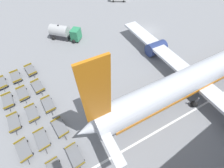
{
  "coord_description": "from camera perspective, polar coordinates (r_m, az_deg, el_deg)",
  "views": [
    {
      "loc": [
        23.99,
        -26.85,
        20.74
      ],
      "look_at": [
        11.55,
        -18.71,
        2.57
      ],
      "focal_mm": 24.0,
      "sensor_mm": 36.0,
      "label": 1
    }
  ],
  "objects": [
    {
      "name": "baggage_dolly_row_mid_a_col_d",
      "position": [
        23.41,
        -25.13,
        -18.58
      ],
      "size": [
        3.64,
        1.66,
        0.92
      ],
      "color": "slate",
      "rests_on": "ground_plane"
    },
    {
      "name": "ground_plane",
      "position": [
        41.55,
        13.79,
        19.36
      ],
      "size": [
        500.0,
        500.0,
        0.0
      ],
      "primitive_type": "plane",
      "color": "gray"
    },
    {
      "name": "airplane",
      "position": [
        28.33,
        30.89,
        3.11
      ],
      "size": [
        40.27,
        43.17,
        13.7
      ],
      "color": "silver",
      "rests_on": "ground_plane"
    },
    {
      "name": "baggage_dolly_row_mid_a_col_b",
      "position": [
        29.03,
        -30.85,
        -3.15
      ],
      "size": [
        3.65,
        1.7,
        0.92
      ],
      "color": "slate",
      "rests_on": "ground_plane"
    },
    {
      "name": "baggage_dolly_row_mid_b_col_b",
      "position": [
        28.85,
        -26.38,
        -0.84
      ],
      "size": [
        3.68,
        1.8,
        0.92
      ],
      "color": "slate",
      "rests_on": "ground_plane"
    },
    {
      "name": "baggage_dolly_row_mid_a_col_c",
      "position": [
        25.98,
        -28.11,
        -9.77
      ],
      "size": [
        3.64,
        1.65,
        0.92
      ],
      "color": "slate",
      "rests_on": "ground_plane"
    },
    {
      "name": "baggage_dolly_row_mid_b_col_a",
      "position": [
        32.38,
        -28.57,
        4.67
      ],
      "size": [
        3.68,
        1.8,
        0.92
      ],
      "color": "slate",
      "rests_on": "ground_plane"
    },
    {
      "name": "baggage_dolly_row_near_col_c",
      "position": [
        26.47,
        -33.28,
        -12.14
      ],
      "size": [
        3.63,
        1.64,
        0.92
      ],
      "color": "slate",
      "rests_on": "ground_plane"
    },
    {
      "name": "fuel_tanker_primary",
      "position": [
        38.39,
        -18.08,
        18.04
      ],
      "size": [
        6.91,
        6.51,
        3.31
      ],
      "color": "#2D8C5B",
      "rests_on": "ground_plane"
    },
    {
      "name": "baggage_dolly_row_mid_b_col_e",
      "position": [
        21.37,
        -13.89,
        -25.0
      ],
      "size": [
        3.63,
        1.64,
        0.92
      ],
      "color": "slate",
      "rests_on": "ground_plane"
    },
    {
      "name": "baggage_dolly_row_mid_a_col_a",
      "position": [
        32.42,
        -32.74,
        2.29
      ],
      "size": [
        3.65,
        1.68,
        0.92
      ],
      "color": "slate",
      "rests_on": "ground_plane"
    },
    {
      "name": "baggage_dolly_row_near_col_d",
      "position": [
        23.91,
        -30.6,
        -20.83
      ],
      "size": [
        3.68,
        1.81,
        0.92
      ],
      "color": "slate",
      "rests_on": "ground_plane"
    },
    {
      "name": "baggage_dolly_row_mid_b_col_c",
      "position": [
        25.8,
        -23.08,
        -7.18
      ],
      "size": [
        3.63,
        1.63,
        0.92
      ],
      "color": "slate",
      "rests_on": "ground_plane"
    },
    {
      "name": "baggage_dolly_row_near_col_b",
      "position": [
        29.35,
        -34.89,
        -5.31
      ],
      "size": [
        3.62,
        1.61,
        0.92
      ],
      "color": "slate",
      "rests_on": "ground_plane"
    },
    {
      "name": "baggage_dolly_row_mid_b_col_d",
      "position": [
        23.22,
        -19.16,
        -15.36
      ],
      "size": [
        3.67,
        1.76,
        0.92
      ],
      "color": "slate",
      "rests_on": "ground_plane"
    },
    {
      "name": "baggage_dolly_row_near_col_a",
      "position": [
        32.74,
        -36.5,
        0.28
      ],
      "size": [
        3.67,
        1.76,
        0.92
      ],
      "color": "slate",
      "rests_on": "ground_plane"
    },
    {
      "name": "stand_guidance_stripe",
      "position": [
        24.23,
        20.92,
        -14.16
      ],
      "size": [
        3.16,
        31.86,
        0.01
      ],
      "color": "white",
      "rests_on": "ground_plane"
    }
  ]
}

